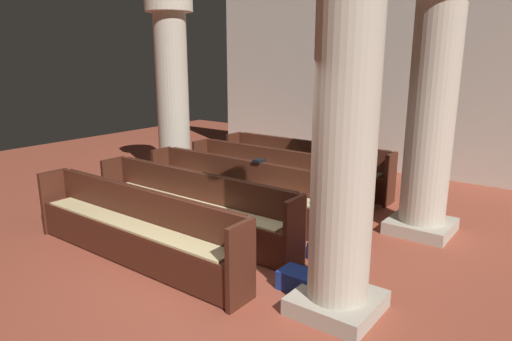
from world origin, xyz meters
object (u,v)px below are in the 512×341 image
pew_row_0 (304,163)px  kneeler_box_blue (298,280)px  pillar_far_side (172,88)px  pillar_aisle_rear (345,126)px  pew_row_2 (237,187)px  pew_row_4 (132,224)px  kneeler_box_navy (325,250)px  pew_row_1 (274,174)px  hymn_book (259,161)px  pew_row_3 (191,203)px  lectern (362,158)px  pillar_aisle_side (432,103)px

pew_row_0 → kneeler_box_blue: bearing=-59.7°
pillar_far_side → pillar_aisle_rear: (5.15, -2.63, 0.00)m
pew_row_2 → pew_row_4: bearing=-90.0°
pillar_aisle_rear → kneeler_box_navy: bearing=124.2°
pew_row_1 → hymn_book: 0.99m
pillar_far_side → pew_row_4: bearing=-50.8°
pew_row_3 → pillar_far_side: 3.58m
pew_row_1 → hymn_book: hymn_book is taller
pew_row_3 → pew_row_1: bearing=90.0°
pew_row_2 → kneeler_box_blue: bearing=-35.1°
hymn_book → pillar_aisle_rear: bearing=-37.6°
pew_row_4 → kneeler_box_blue: size_ratio=8.97×
pew_row_4 → pillar_far_side: bearing=129.2°
pew_row_1 → kneeler_box_navy: bearing=-39.8°
pew_row_1 → kneeler_box_blue: size_ratio=8.97×
kneeler_box_blue → pew_row_4: bearing=-162.8°
pillar_far_side → hymn_book: pillar_far_side is taller
pew_row_4 → pillar_far_side: 4.27m
pillar_far_side → hymn_book: bearing=-16.8°
lectern → kneeler_box_navy: size_ratio=3.03×
pew_row_3 → hymn_book: bearing=76.3°
pew_row_1 → pew_row_2: 1.03m
pillar_aisle_side → lectern: (-1.96, 2.27, -1.46)m
pew_row_0 → pew_row_4: same height
pew_row_0 → pillar_far_side: 3.08m
pew_row_3 → pew_row_4: size_ratio=1.00×
pew_row_0 → kneeler_box_navy: 3.26m
pew_row_0 → pew_row_2: bearing=-90.0°
pew_row_1 → pew_row_4: size_ratio=1.00×
lectern → kneeler_box_blue: size_ratio=2.73×
pew_row_1 → pillar_far_side: size_ratio=0.97×
kneeler_box_blue → pew_row_0: bearing=120.3°
pillar_far_side → kneeler_box_blue: bearing=-28.5°
pillar_aisle_side → kneeler_box_navy: size_ratio=10.29×
pillar_aisle_side → hymn_book: size_ratio=19.16×
pew_row_0 → hymn_book: 1.95m
pew_row_1 → lectern: (0.64, 2.35, -0.04)m
kneeler_box_navy → kneeler_box_blue: size_ratio=0.90×
pew_row_2 → pillar_far_side: pillar_far_side is taller
hymn_book → kneeler_box_navy: hymn_book is taller
pew_row_4 → kneeler_box_blue: pew_row_4 is taller
pew_row_3 → pillar_aisle_side: (2.60, 2.15, 1.41)m
pew_row_2 → pillar_far_side: bearing=157.5°
pillar_aisle_side → kneeler_box_navy: (-0.69, -1.67, -1.80)m
kneeler_box_blue → pew_row_2: bearing=144.9°
kneeler_box_blue → lectern: bearing=106.2°
pew_row_3 → kneeler_box_blue: bearing=-11.1°
pew_row_2 → pillar_aisle_side: pillar_aisle_side is taller
pew_row_0 → pillar_aisle_rear: pillar_aisle_rear is taller
pew_row_4 → pillar_aisle_side: size_ratio=0.97×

